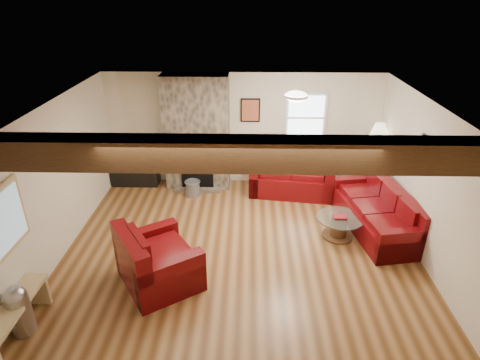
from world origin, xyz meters
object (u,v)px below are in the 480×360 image
object	(u,v)px
loveseat	(292,172)
armchair_red	(158,256)
sofa_three	(376,210)
television	(133,154)
coffee_table	(339,227)
floor_lamp	(379,135)
tv_cabinet	(136,173)

from	to	relation	value
loveseat	armchair_red	distance (m)	3.82
sofa_three	television	distance (m)	5.26
coffee_table	floor_lamp	size ratio (longest dim) A/B	0.52
loveseat	sofa_three	bearing A→B (deg)	-38.94
sofa_three	loveseat	size ratio (longest dim) A/B	1.22
armchair_red	coffee_table	world-z (taller)	armchair_red
coffee_table	floor_lamp	bearing A→B (deg)	58.71
sofa_three	floor_lamp	size ratio (longest dim) A/B	1.35
sofa_three	armchair_red	distance (m)	4.01
sofa_three	armchair_red	world-z (taller)	armchair_red
television	floor_lamp	distance (m)	5.30
loveseat	floor_lamp	size ratio (longest dim) A/B	1.10
coffee_table	tv_cabinet	xyz separation A→B (m)	(-4.21, 2.07, 0.06)
armchair_red	coffee_table	size ratio (longest dim) A/B	1.41
sofa_three	tv_cabinet	distance (m)	5.25
sofa_three	television	bearing A→B (deg)	-119.54
coffee_table	television	bearing A→B (deg)	153.80
coffee_table	television	distance (m)	4.72
coffee_table	television	world-z (taller)	television
armchair_red	coffee_table	bearing A→B (deg)	-100.14
tv_cabinet	sofa_three	bearing A→B (deg)	-20.01
sofa_three	floor_lamp	distance (m)	1.75
armchair_red	television	world-z (taller)	television
loveseat	tv_cabinet	size ratio (longest dim) A/B	1.70
tv_cabinet	armchair_red	bearing A→B (deg)	-69.81
television	loveseat	bearing A→B (deg)	-4.87
sofa_three	armchair_red	xyz separation A→B (m)	(-3.70, -1.56, 0.05)
sofa_three	coffee_table	distance (m)	0.80
tv_cabinet	floor_lamp	size ratio (longest dim) A/B	0.65
sofa_three	loveseat	world-z (taller)	loveseat
loveseat	television	world-z (taller)	television
loveseat	tv_cabinet	world-z (taller)	loveseat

